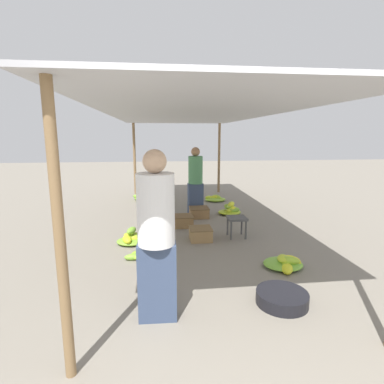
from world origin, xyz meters
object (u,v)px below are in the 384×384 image
object	(u,v)px
vendor_foreground	(156,235)
banana_pile_right_1	(215,199)
banana_pile_left_1	(131,238)
crate_mid	(199,212)
crate_far	(201,234)
basin_black	(282,298)
banana_pile_left_0	(146,253)
banana_pile_right_0	(286,263)
stool	(237,221)
banana_pile_left_2	(150,227)
crate_near	(183,221)
shopper_walking_mid	(195,180)
banana_pile_right_2	(230,210)
banana_pile_left_3	(142,198)

from	to	relation	value
vendor_foreground	banana_pile_right_1	bearing A→B (deg)	73.19
banana_pile_left_1	crate_mid	bearing A→B (deg)	47.79
banana_pile_right_1	crate_far	size ratio (longest dim) A/B	1.50
basin_black	banana_pile_left_1	world-z (taller)	banana_pile_left_1
crate_mid	crate_far	xyz separation A→B (m)	(-0.19, -1.52, -0.00)
banana_pile_left_0	banana_pile_right_0	world-z (taller)	banana_pile_left_0
stool	banana_pile_left_2	distance (m)	1.69
banana_pile_right_0	crate_mid	distance (m)	2.92
crate_mid	crate_far	size ratio (longest dim) A/B	1.10
banana_pile_right_0	crate_mid	world-z (taller)	crate_mid
crate_near	shopper_walking_mid	bearing A→B (deg)	69.27
banana_pile_left_2	banana_pile_right_2	bearing A→B (deg)	30.08
banana_pile_right_2	crate_near	xyz separation A→B (m)	(-1.19, -0.83, 0.01)
crate_far	shopper_walking_mid	bearing A→B (deg)	85.54
banana_pile_left_0	banana_pile_left_2	xyz separation A→B (m)	(0.02, 1.28, 0.02)
crate_near	banana_pile_right_2	bearing A→B (deg)	34.73
banana_pile_left_3	shopper_walking_mid	xyz separation A→B (m)	(1.36, -1.70, 0.75)
banana_pile_right_0	crate_far	world-z (taller)	crate_far
stool	banana_pile_left_1	bearing A→B (deg)	-176.41
basin_black	vendor_foreground	bearing A→B (deg)	-175.81
banana_pile_left_2	shopper_walking_mid	size ratio (longest dim) A/B	0.27
banana_pile_left_3	crate_far	distance (m)	3.76
crate_near	shopper_walking_mid	xyz separation A→B (m)	(0.38, 0.99, 0.71)
banana_pile_right_0	vendor_foreground	bearing A→B (deg)	-151.41
vendor_foreground	stool	xyz separation A→B (m)	(1.45, 2.34, -0.59)
banana_pile_left_0	crate_near	distance (m)	1.70
banana_pile_left_0	banana_pile_right_2	size ratio (longest dim) A/B	1.06
shopper_walking_mid	crate_near	bearing A→B (deg)	-110.73
crate_far	banana_pile_left_0	bearing A→B (deg)	-144.08
banana_pile_right_2	banana_pile_left_3	bearing A→B (deg)	139.30
banana_pile_right_1	shopper_walking_mid	world-z (taller)	shopper_walking_mid
vendor_foreground	banana_pile_left_3	distance (m)	5.89
banana_pile_right_0	basin_black	bearing A→B (deg)	-116.03
crate_mid	banana_pile_left_3	bearing A→B (deg)	124.48
crate_near	crate_far	xyz separation A→B (m)	(0.23, -0.86, -0.00)
basin_black	crate_far	distance (m)	2.24
banana_pile_left_0	crate_mid	size ratio (longest dim) A/B	1.33
banana_pile_left_1	banana_pile_right_0	size ratio (longest dim) A/B	0.87
banana_pile_left_1	shopper_walking_mid	bearing A→B (deg)	54.02
basin_black	shopper_walking_mid	world-z (taller)	shopper_walking_mid
stool	shopper_walking_mid	bearing A→B (deg)	106.95
banana_pile_right_1	banana_pile_right_0	bearing A→B (deg)	-88.03
banana_pile_left_1	shopper_walking_mid	size ratio (longest dim) A/B	0.32
banana_pile_right_1	basin_black	bearing A→B (deg)	-92.96
vendor_foreground	banana_pile_left_1	distance (m)	2.41
stool	crate_near	size ratio (longest dim) A/B	0.96
banana_pile_left_1	crate_mid	distance (m)	2.10
banana_pile_right_1	vendor_foreground	bearing A→B (deg)	-106.81
banana_pile_right_0	crate_mid	bearing A→B (deg)	106.87
crate_near	crate_far	size ratio (longest dim) A/B	1.00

